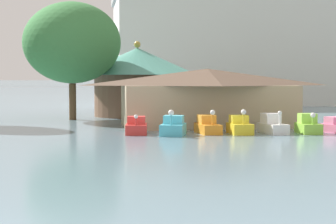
{
  "coord_description": "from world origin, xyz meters",
  "views": [
    {
      "loc": [
        4.68,
        -14.49,
        4.02
      ],
      "look_at": [
        8.83,
        16.01,
        2.18
      ],
      "focal_mm": 61.04,
      "sensor_mm": 36.0,
      "label": 1
    }
  ],
  "objects_px": {
    "pedal_boat_cyan": "(173,127)",
    "pedal_boat_yellow": "(240,126)",
    "pedal_boat_lime": "(308,126)",
    "boathouse": "(207,96)",
    "background_building_block": "(235,50)",
    "pedal_boat_red": "(136,127)",
    "pedal_boat_orange": "(208,126)",
    "shoreline_tree_mid": "(72,43)",
    "green_roof_pavilion": "(137,76)",
    "pedal_boat_white": "(272,125)"
  },
  "relations": [
    {
      "from": "pedal_boat_orange",
      "to": "background_building_block",
      "type": "height_order",
      "value": "background_building_block"
    },
    {
      "from": "pedal_boat_orange",
      "to": "green_roof_pavilion",
      "type": "distance_m",
      "value": 20.4
    },
    {
      "from": "green_roof_pavilion",
      "to": "shoreline_tree_mid",
      "type": "distance_m",
      "value": 8.71
    },
    {
      "from": "pedal_boat_orange",
      "to": "green_roof_pavilion",
      "type": "height_order",
      "value": "green_roof_pavilion"
    },
    {
      "from": "pedal_boat_white",
      "to": "shoreline_tree_mid",
      "type": "relative_size",
      "value": 0.26
    },
    {
      "from": "pedal_boat_lime",
      "to": "shoreline_tree_mid",
      "type": "distance_m",
      "value": 24.6
    },
    {
      "from": "pedal_boat_orange",
      "to": "shoreline_tree_mid",
      "type": "distance_m",
      "value": 19.38
    },
    {
      "from": "pedal_boat_orange",
      "to": "pedal_boat_yellow",
      "type": "distance_m",
      "value": 2.31
    },
    {
      "from": "pedal_boat_lime",
      "to": "background_building_block",
      "type": "distance_m",
      "value": 48.14
    },
    {
      "from": "pedal_boat_lime",
      "to": "shoreline_tree_mid",
      "type": "xyz_separation_m",
      "value": [
        -17.33,
        16.08,
        6.79
      ]
    },
    {
      "from": "pedal_boat_yellow",
      "to": "green_roof_pavilion",
      "type": "relative_size",
      "value": 0.18
    },
    {
      "from": "pedal_boat_red",
      "to": "boathouse",
      "type": "distance_m",
      "value": 8.93
    },
    {
      "from": "shoreline_tree_mid",
      "to": "pedal_boat_lime",
      "type": "bearing_deg",
      "value": -42.87
    },
    {
      "from": "pedal_boat_lime",
      "to": "background_building_block",
      "type": "relative_size",
      "value": 0.06
    },
    {
      "from": "pedal_boat_red",
      "to": "pedal_boat_white",
      "type": "relative_size",
      "value": 0.83
    },
    {
      "from": "pedal_boat_cyan",
      "to": "background_building_block",
      "type": "xyz_separation_m",
      "value": [
        16.51,
        46.99,
        7.84
      ]
    },
    {
      "from": "pedal_boat_cyan",
      "to": "pedal_boat_lime",
      "type": "xyz_separation_m",
      "value": [
        9.88,
        -0.04,
        0.01
      ]
    },
    {
      "from": "boathouse",
      "to": "green_roof_pavilion",
      "type": "relative_size",
      "value": 1.17
    },
    {
      "from": "pedal_boat_yellow",
      "to": "boathouse",
      "type": "bearing_deg",
      "value": -172.78
    },
    {
      "from": "shoreline_tree_mid",
      "to": "green_roof_pavilion",
      "type": "bearing_deg",
      "value": 35.31
    },
    {
      "from": "pedal_boat_red",
      "to": "background_building_block",
      "type": "bearing_deg",
      "value": 163.56
    },
    {
      "from": "pedal_boat_orange",
      "to": "pedal_boat_red",
      "type": "bearing_deg",
      "value": -97.41
    },
    {
      "from": "pedal_boat_cyan",
      "to": "boathouse",
      "type": "distance_m",
      "value": 8.33
    },
    {
      "from": "pedal_boat_lime",
      "to": "boathouse",
      "type": "height_order",
      "value": "boathouse"
    },
    {
      "from": "pedal_boat_white",
      "to": "pedal_boat_yellow",
      "type": "bearing_deg",
      "value": -93.32
    },
    {
      "from": "boathouse",
      "to": "background_building_block",
      "type": "distance_m",
      "value": 42.24
    },
    {
      "from": "pedal_boat_red",
      "to": "pedal_boat_lime",
      "type": "bearing_deg",
      "value": 90.41
    },
    {
      "from": "pedal_boat_orange",
      "to": "shoreline_tree_mid",
      "type": "relative_size",
      "value": 0.26
    },
    {
      "from": "pedal_boat_red",
      "to": "pedal_boat_lime",
      "type": "height_order",
      "value": "pedal_boat_lime"
    },
    {
      "from": "shoreline_tree_mid",
      "to": "background_building_block",
      "type": "relative_size",
      "value": 0.3
    },
    {
      "from": "pedal_boat_yellow",
      "to": "background_building_block",
      "type": "xyz_separation_m",
      "value": [
        11.64,
        46.7,
        7.85
      ]
    },
    {
      "from": "boathouse",
      "to": "shoreline_tree_mid",
      "type": "distance_m",
      "value": 15.22
    },
    {
      "from": "pedal_boat_cyan",
      "to": "shoreline_tree_mid",
      "type": "xyz_separation_m",
      "value": [
        -7.45,
        16.05,
        6.8
      ]
    },
    {
      "from": "pedal_boat_cyan",
      "to": "pedal_boat_white",
      "type": "distance_m",
      "value": 7.36
    },
    {
      "from": "pedal_boat_cyan",
      "to": "pedal_boat_lime",
      "type": "distance_m",
      "value": 9.88
    },
    {
      "from": "green_roof_pavilion",
      "to": "shoreline_tree_mid",
      "type": "bearing_deg",
      "value": -144.69
    },
    {
      "from": "shoreline_tree_mid",
      "to": "pedal_boat_white",
      "type": "bearing_deg",
      "value": -46.47
    },
    {
      "from": "pedal_boat_yellow",
      "to": "shoreline_tree_mid",
      "type": "bearing_deg",
      "value": -143.04
    },
    {
      "from": "pedal_boat_cyan",
      "to": "pedal_boat_yellow",
      "type": "relative_size",
      "value": 1.18
    },
    {
      "from": "pedal_boat_red",
      "to": "pedal_boat_orange",
      "type": "height_order",
      "value": "pedal_boat_orange"
    },
    {
      "from": "pedal_boat_yellow",
      "to": "pedal_boat_white",
      "type": "xyz_separation_m",
      "value": [
        2.48,
        0.18,
        0.02
      ]
    },
    {
      "from": "pedal_boat_orange",
      "to": "pedal_boat_lime",
      "type": "xyz_separation_m",
      "value": [
        7.22,
        -1.03,
        0.04
      ]
    },
    {
      "from": "pedal_boat_red",
      "to": "shoreline_tree_mid",
      "type": "height_order",
      "value": "shoreline_tree_mid"
    },
    {
      "from": "pedal_boat_red",
      "to": "pedal_boat_yellow",
      "type": "xyz_separation_m",
      "value": [
        7.37,
        -0.9,
        0.04
      ]
    },
    {
      "from": "boathouse",
      "to": "pedal_boat_yellow",
      "type": "bearing_deg",
      "value": -81.72
    },
    {
      "from": "green_roof_pavilion",
      "to": "pedal_boat_cyan",
      "type": "bearing_deg",
      "value": -87.74
    },
    {
      "from": "pedal_boat_red",
      "to": "background_building_block",
      "type": "height_order",
      "value": "background_building_block"
    },
    {
      "from": "pedal_boat_white",
      "to": "pedal_boat_cyan",
      "type": "bearing_deg",
      "value": -93.78
    },
    {
      "from": "pedal_boat_red",
      "to": "background_building_block",
      "type": "distance_m",
      "value": 50.21
    },
    {
      "from": "pedal_boat_lime",
      "to": "pedal_boat_white",
      "type": "bearing_deg",
      "value": -99.0
    }
  ]
}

